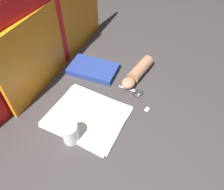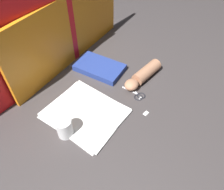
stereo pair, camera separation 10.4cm
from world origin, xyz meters
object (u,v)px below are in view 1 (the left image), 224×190
paper_stack (87,116)px  hand_forearm (138,72)px  book_closed (93,69)px  mug (70,133)px  scissors (135,91)px

paper_stack → hand_forearm: bearing=-14.5°
book_closed → mug: mug is taller
mug → book_closed: bearing=19.9°
paper_stack → hand_forearm: hand_forearm is taller
hand_forearm → mug: mug is taller
paper_stack → mug: (-0.13, -0.01, 0.04)m
paper_stack → hand_forearm: (0.37, -0.09, 0.03)m
paper_stack → hand_forearm: size_ratio=1.34×
hand_forearm → mug: size_ratio=2.90×
paper_stack → mug: mug is taller
paper_stack → book_closed: size_ratio=1.27×
scissors → mug: bearing=162.7°
scissors → hand_forearm: hand_forearm is taller
paper_stack → mug: 0.14m
paper_stack → book_closed: bearing=26.7°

